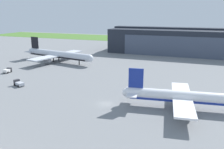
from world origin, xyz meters
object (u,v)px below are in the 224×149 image
object	(u,v)px
maintenance_hangar	(188,41)
fuel_bowser	(7,70)
airliner_far_right	(58,55)
airliner_near_left	(185,97)
baggage_tug	(19,83)

from	to	relation	value
maintenance_hangar	fuel_bowser	world-z (taller)	maintenance_hangar
airliner_far_right	fuel_bowser	distance (m)	31.76
airliner_far_right	airliner_near_left	size ratio (longest dim) A/B	1.29
airliner_far_right	baggage_tug	xyz separation A→B (m)	(11.32, -45.28, -3.06)
baggage_tug	maintenance_hangar	bearing A→B (deg)	61.07
airliner_near_left	maintenance_hangar	bearing A→B (deg)	92.99
airliner_far_right	airliner_near_left	xyz separation A→B (m)	(73.78, -46.14, -0.40)
airliner_near_left	baggage_tug	world-z (taller)	airliner_near_left
fuel_bowser	airliner_far_right	bearing A→B (deg)	74.30
maintenance_hangar	fuel_bowser	bearing A→B (deg)	-131.04
fuel_bowser	baggage_tug	xyz separation A→B (m)	(19.87, -14.85, -0.00)
airliner_near_left	fuel_bowser	world-z (taller)	airliner_near_left
maintenance_hangar	baggage_tug	bearing A→B (deg)	-118.93
fuel_bowser	airliner_near_left	bearing A→B (deg)	-10.80
airliner_near_left	baggage_tug	distance (m)	62.53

